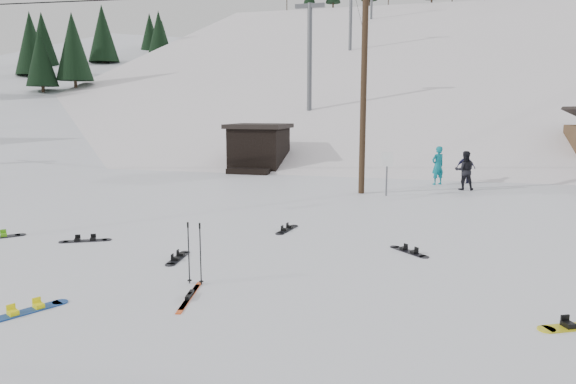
# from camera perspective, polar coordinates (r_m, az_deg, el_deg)

# --- Properties ---
(ground) EXTENTS (200.00, 200.00, 0.00)m
(ground) POSITION_cam_1_polar(r_m,az_deg,el_deg) (10.04, -14.24, -12.24)
(ground) COLOR white
(ground) RESTS_ON ground
(ski_slope) EXTENTS (60.00, 85.24, 65.97)m
(ski_slope) POSITION_cam_1_polar(r_m,az_deg,el_deg) (65.17, 10.67, -4.82)
(ski_slope) COLOR white
(ski_slope) RESTS_ON ground
(ridge_left) EXTENTS (47.54, 95.03, 58.38)m
(ridge_left) POSITION_cam_1_polar(r_m,az_deg,el_deg) (70.83, -20.31, -3.28)
(ridge_left) COLOR white
(ridge_left) RESTS_ON ground
(treeline_left) EXTENTS (20.00, 64.00, 10.00)m
(treeline_left) POSITION_cam_1_polar(r_m,az_deg,el_deg) (61.84, -23.66, 5.09)
(treeline_left) COLOR black
(treeline_left) RESTS_ON ground
(treeline_crest) EXTENTS (50.00, 6.00, 10.00)m
(treeline_crest) POSITION_cam_1_polar(r_m,az_deg,el_deg) (94.28, 12.44, 6.80)
(treeline_crest) COLOR black
(treeline_crest) RESTS_ON ski_slope
(utility_pole) EXTENTS (2.00, 0.26, 9.00)m
(utility_pole) POSITION_cam_1_polar(r_m,az_deg,el_deg) (22.29, 8.42, 11.84)
(utility_pole) COLOR #3A2819
(utility_pole) RESTS_ON ground
(trail_sign) EXTENTS (0.50, 0.09, 1.85)m
(trail_sign) POSITION_cam_1_polar(r_m,az_deg,el_deg) (21.86, 10.94, 2.88)
(trail_sign) COLOR #595B60
(trail_sign) RESTS_ON ground
(lift_hut) EXTENTS (3.40, 4.10, 2.75)m
(lift_hut) POSITION_cam_1_polar(r_m,az_deg,el_deg) (30.70, -3.26, 4.98)
(lift_hut) COLOR black
(lift_hut) RESTS_ON ground
(lift_tower_near) EXTENTS (2.20, 0.36, 8.00)m
(lift_tower_near) POSITION_cam_1_polar(r_m,az_deg,el_deg) (39.31, 2.42, 15.39)
(lift_tower_near) COLOR #595B60
(lift_tower_near) RESTS_ON ski_slope
(lift_tower_mid) EXTENTS (2.20, 0.36, 8.00)m
(lift_tower_mid) POSITION_cam_1_polar(r_m,az_deg,el_deg) (59.72, 6.99, 19.51)
(lift_tower_mid) COLOR #595B60
(lift_tower_mid) RESTS_ON ski_slope
(hero_snowboard) EXTENTS (0.84, 1.38, 0.11)m
(hero_snowboard) POSITION_cam_1_polar(r_m,az_deg,el_deg) (10.59, -27.09, -11.68)
(hero_snowboard) COLOR #164193
(hero_snowboard) RESTS_ON ground
(hero_skis) EXTENTS (0.44, 1.67, 0.09)m
(hero_skis) POSITION_cam_1_polar(r_m,az_deg,el_deg) (10.35, -10.87, -11.30)
(hero_skis) COLOR #C34114
(hero_skis) RESTS_ON ground
(ski_poles) EXTENTS (0.36, 0.10, 1.32)m
(ski_poles) POSITION_cam_1_polar(r_m,az_deg,el_deg) (10.89, -10.34, -6.66)
(ski_poles) COLOR black
(ski_poles) RESTS_ON ground
(board_scatter_a) EXTENTS (1.27, 0.78, 0.10)m
(board_scatter_a) POSITION_cam_1_polar(r_m,az_deg,el_deg) (15.34, -21.59, -5.01)
(board_scatter_a) COLOR black
(board_scatter_a) RESTS_ON ground
(board_scatter_b) EXTENTS (0.38, 1.30, 0.09)m
(board_scatter_b) POSITION_cam_1_polar(r_m,az_deg,el_deg) (12.93, -12.14, -7.16)
(board_scatter_b) COLOR black
(board_scatter_b) RESTS_ON ground
(board_scatter_d) EXTENTS (1.01, 1.00, 0.09)m
(board_scatter_d) POSITION_cam_1_polar(r_m,az_deg,el_deg) (13.56, 13.29, -6.43)
(board_scatter_d) COLOR black
(board_scatter_d) RESTS_ON ground
(board_scatter_f) EXTENTS (0.41, 1.36, 0.10)m
(board_scatter_f) POSITION_cam_1_polar(r_m,az_deg,el_deg) (15.56, -0.11, -4.16)
(board_scatter_f) COLOR black
(board_scatter_f) RESTS_ON ground
(skier_teal) EXTENTS (0.81, 0.77, 1.86)m
(skier_teal) POSITION_cam_1_polar(r_m,az_deg,el_deg) (25.79, 16.31, 2.85)
(skier_teal) COLOR #0D7986
(skier_teal) RESTS_ON ground
(skier_dark) EXTENTS (0.92, 0.75, 1.76)m
(skier_dark) POSITION_cam_1_polar(r_m,az_deg,el_deg) (24.44, 19.04, 2.27)
(skier_dark) COLOR black
(skier_dark) RESTS_ON ground
(skier_navy) EXTENTS (0.97, 0.64, 1.53)m
(skier_navy) POSITION_cam_1_polar(r_m,az_deg,el_deg) (26.74, 19.15, 2.57)
(skier_navy) COLOR #19193F
(skier_navy) RESTS_ON ground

